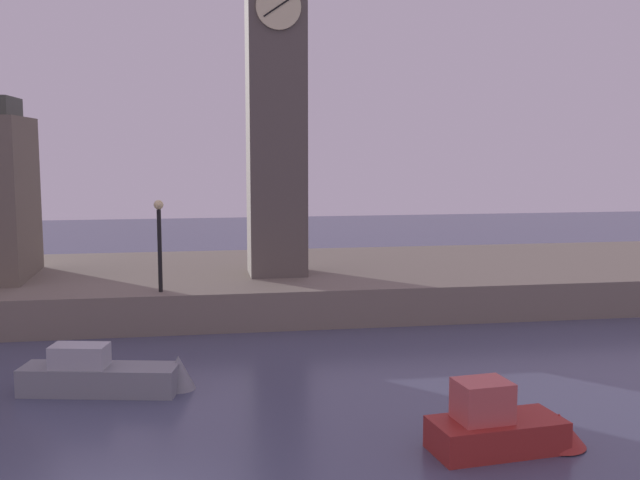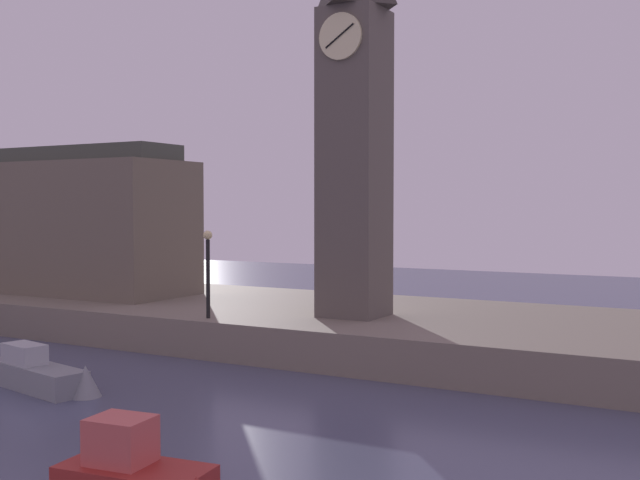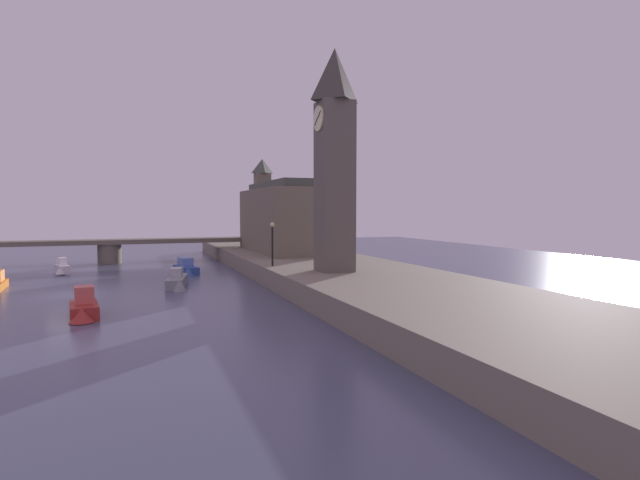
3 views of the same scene
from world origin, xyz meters
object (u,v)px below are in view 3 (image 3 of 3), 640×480
boat_cruiser_grey (178,281)px  clock_tower (335,157)px  parliament_hall (277,217)px  streetlamp (272,238)px  boat_ferry_white (62,268)px  boat_dinghy_red (84,308)px  boat_tour_blue (187,268)px

boat_cruiser_grey → clock_tower: bearing=61.2°
parliament_hall → boat_cruiser_grey: (12.56, -11.55, -4.68)m
parliament_hall → clock_tower: bearing=-2.8°
parliament_hall → streetlamp: parliament_hall is taller
boat_ferry_white → clock_tower: bearing=47.5°
clock_tower → boat_dinghy_red: size_ratio=4.17×
boat_cruiser_grey → boat_ferry_white: 15.72m
clock_tower → streetlamp: 8.48m
parliament_hall → boat_tour_blue: bearing=-67.4°
streetlamp → boat_cruiser_grey: streetlamp is taller
boat_dinghy_red → boat_ferry_white: boat_dinghy_red is taller
boat_ferry_white → boat_tour_blue: boat_ferry_white is taller
parliament_hall → boat_dinghy_red: 28.41m
boat_cruiser_grey → boat_ferry_white: size_ratio=1.58×
clock_tower → boat_cruiser_grey: (-5.85, -10.65, -9.33)m
boat_dinghy_red → boat_tour_blue: size_ratio=0.84×
parliament_hall → boat_cruiser_grey: bearing=-42.6°
boat_cruiser_grey → boat_dinghy_red: bearing=-31.6°
boat_dinghy_red → parliament_hall: bearing=141.7°
boat_dinghy_red → boat_ferry_white: bearing=-170.7°
clock_tower → boat_ferry_white: clock_tower is taller
parliament_hall → boat_ferry_white: 21.49m
streetlamp → boat_tour_blue: (-9.45, -5.75, -3.20)m
boat_ferry_white → boat_tour_blue: bearing=69.1°
boat_dinghy_red → boat_cruiser_grey: (-9.44, 5.82, -0.06)m
parliament_hall → boat_tour_blue: 11.84m
boat_ferry_white → boat_tour_blue: size_ratio=0.72×
parliament_hall → boat_tour_blue: parliament_hall is taller
streetlamp → clock_tower: bearing=35.2°
boat_dinghy_red → boat_ferry_white: 22.31m
boat_dinghy_red → boat_ferry_white: (-22.01, -3.62, -0.02)m
parliament_hall → streetlamp: (13.63, -4.29, -1.47)m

